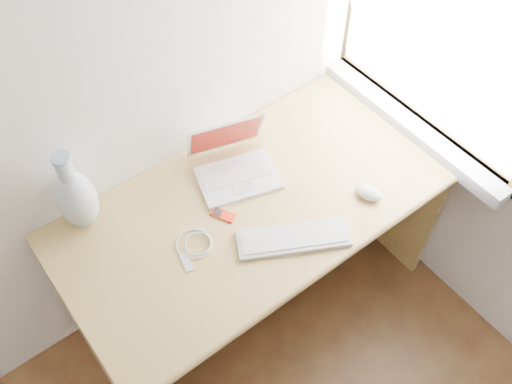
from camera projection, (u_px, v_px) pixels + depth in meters
window at (445, 20)px, 1.93m from camera, size 0.11×0.99×1.10m
desk at (241, 221)px, 2.31m from camera, size 1.47×0.73×0.77m
laptop at (231, 165)px, 2.13m from camera, size 0.34×0.32×0.20m
external_keyboard at (293, 238)px, 1.97m from camera, size 0.40×0.29×0.02m
mouse at (369, 193)px, 2.09m from camera, size 0.10×0.12×0.04m
ipod at (223, 215)px, 2.04m from camera, size 0.08×0.10×0.01m
cable_coil at (194, 244)px, 1.97m from camera, size 0.15×0.15×0.01m
remote at (187, 262)px, 1.92m from camera, size 0.04×0.08×0.01m
vase at (76, 198)px, 1.92m from camera, size 0.14×0.14×0.35m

